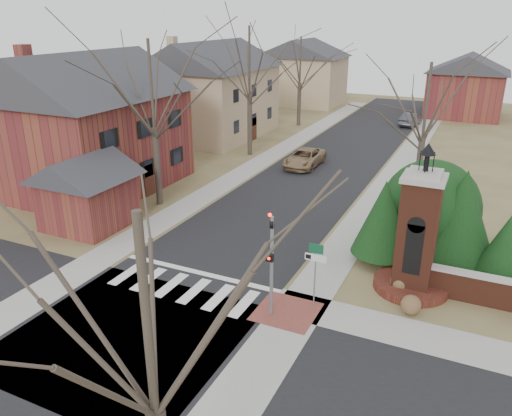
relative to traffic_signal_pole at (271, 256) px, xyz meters
The scene contains 29 objects.
ground 5.05m from the traffic_signal_pole, behind, with size 120.00×120.00×0.00m, color brown.
main_street 22.01m from the traffic_signal_pole, 101.35° to the left, with size 8.00×70.00×0.01m, color black.
cross_street 6.16m from the traffic_signal_pole, 140.28° to the right, with size 120.00×8.00×0.01m, color black.
crosswalk_zone 5.02m from the traffic_signal_pole, behind, with size 8.00×2.20×0.02m, color silver.
stop_bar 5.30m from the traffic_signal_pole, 158.11° to the left, with size 8.00×0.35×0.02m, color silver.
sidewalk_right_main 21.60m from the traffic_signal_pole, 87.59° to the left, with size 2.00×60.00×0.02m, color gray.
sidewalk_left 23.58m from the traffic_signal_pole, 113.91° to the left, with size 2.00×60.00×0.02m, color gray.
curb_apron 2.66m from the traffic_signal_pole, 40.52° to the left, with size 2.40×2.40×0.02m, color brown.
traffic_signal_pole is the anchor object (origin of this frame).
sign_post 2.02m from the traffic_signal_pole, 47.57° to the left, with size 0.90×0.07×2.75m.
brick_gate_monument 6.47m from the traffic_signal_pole, 43.24° to the left, with size 3.20×3.20×6.47m.
house_brick_left 19.81m from the traffic_signal_pole, 151.43° to the left, with size 9.80×11.80×9.42m.
house_stucco_left 31.92m from the traffic_signal_pole, 123.97° to the left, with size 9.80×12.80×9.28m.
garage_left 13.40m from the traffic_signal_pole, 163.01° to the left, with size 4.80×4.80×4.29m.
house_distant_left 50.18m from the traffic_signal_pole, 108.98° to the left, with size 10.80×8.80×8.53m.
house_distant_right 47.58m from the traffic_signal_pole, 85.55° to the left, with size 8.80×8.80×7.30m.
evergreen_near 7.06m from the traffic_signal_pole, 65.72° to the left, with size 2.80×2.80×4.10m.
evergreen_mid 9.83m from the traffic_signal_pole, 50.89° to the left, with size 3.40×3.40×4.70m.
evergreen_far 10.57m from the traffic_signal_pole, 38.95° to the left, with size 2.40×2.40×3.30m.
evergreen_mass 10.09m from the traffic_signal_pole, 62.23° to the left, with size 4.80×4.80×4.80m, color black.
bare_tree_0 14.99m from the traffic_signal_pole, 143.29° to the left, with size 8.05×8.05×11.15m.
bare_tree_1 24.83m from the traffic_signal_pole, 117.81° to the left, with size 8.40×8.40×11.64m.
bare_tree_2 36.66m from the traffic_signal_pole, 108.92° to the left, with size 7.35×7.35×10.19m.
bare_tree_3 16.28m from the traffic_signal_pole, 78.28° to the left, with size 7.00×7.00×9.70m.
bare_tree_4 10.43m from the traffic_signal_pole, 79.93° to the right, with size 6.65×6.65×9.21m.
pickup_truck 21.00m from the traffic_signal_pole, 106.39° to the left, with size 2.24×4.86×1.35m, color #8D704D.
distant_car 39.34m from the traffic_signal_pole, 91.31° to the left, with size 1.43×4.10×1.35m, color #393B42.
dry_shrub_left 6.27m from the traffic_signal_pole, 43.12° to the left, with size 0.86×0.86×0.86m, color brown.
dry_shrub_right 5.97m from the traffic_signal_pole, 25.90° to the left, with size 0.81×0.81×0.81m, color brown.
Camera 1 is at (10.97, -15.00, 11.16)m, focal length 35.00 mm.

